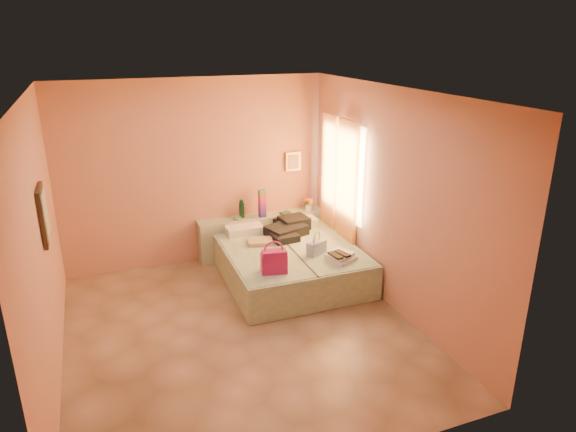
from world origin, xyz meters
The scene contains 16 objects.
ground centered at (0.00, 0.00, 0.00)m, with size 4.50×4.50×0.00m, color tan.
room_walls centered at (0.21, 0.57, 1.79)m, with size 4.02×4.51×2.81m.
headboard_ledge centered at (0.98, 2.10, 0.33)m, with size 2.05×0.30×0.65m, color #A0A98A.
bed_left centered at (0.60, 1.05, 0.25)m, with size 0.90×2.00×0.50m, color #B2CAA2.
bed_right centered at (1.50, 1.05, 0.25)m, with size 0.90×2.00×0.50m, color #B2CAA2.
water_bottle centered at (0.65, 2.11, 0.79)m, with size 0.08×0.08×0.28m, color #133521.
rainbow_box centered at (0.96, 2.04, 0.87)m, with size 0.10×0.10×0.44m, color #B4165E.
small_dish centered at (0.56, 2.07, 0.67)m, with size 0.13×0.13×0.03m, color #447E5F.
green_book centered at (1.35, 2.05, 0.66)m, with size 0.16×0.11×0.03m, color #294C2D.
flower_vase centered at (1.77, 2.08, 0.77)m, with size 0.19×0.19×0.24m, color white.
magenta_handbag centered at (0.56, 0.40, 0.65)m, with size 0.33×0.18×0.31m, color #B4165E.
khaki_garment centered at (0.70, 1.35, 0.53)m, with size 0.35×0.28×0.06m, color tan.
clothes_pile centered at (1.23, 1.54, 0.59)m, with size 0.62×0.62×0.19m, color black.
blue_handbag centered at (1.30, 0.72, 0.59)m, with size 0.29×0.13×0.19m, color #3B568F.
towel_stack centered at (1.53, 0.41, 0.55)m, with size 0.35×0.30×0.10m, color white.
sandal_pair centered at (1.47, 0.36, 0.61)m, with size 0.18×0.25×0.03m, color black.
Camera 1 is at (-1.42, -5.19, 3.38)m, focal length 32.00 mm.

